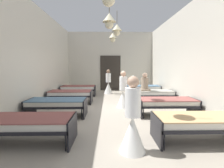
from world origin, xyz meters
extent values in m
cube|color=#9E9384|center=(0.00, 0.00, -0.05)|extent=(6.37, 10.62, 0.10)
cube|color=beige|center=(0.00, 5.11, 2.00)|extent=(6.17, 0.20, 4.01)
cube|color=beige|center=(-2.99, 0.00, 2.00)|extent=(0.20, 10.02, 4.01)
cube|color=beige|center=(2.99, 0.00, 2.00)|extent=(0.20, 10.02, 4.01)
cube|color=#2D2823|center=(0.00, 4.99, 1.20)|extent=(1.40, 0.06, 2.40)
sphere|color=beige|center=(-0.12, -2.63, 3.05)|extent=(0.28, 0.28, 0.28)
cylinder|color=brown|center=(-0.10, -0.88, 3.68)|extent=(0.02, 0.02, 0.65)
cone|color=beige|center=(-0.10, -0.88, 3.21)|extent=(0.44, 0.44, 0.28)
sphere|color=beige|center=(-0.10, -0.88, 2.99)|extent=(0.28, 0.28, 0.28)
cylinder|color=brown|center=(0.24, 0.88, 3.74)|extent=(0.02, 0.02, 0.54)
cone|color=beige|center=(0.24, 0.88, 3.32)|extent=(0.44, 0.44, 0.28)
sphere|color=beige|center=(0.24, 0.88, 3.10)|extent=(0.28, 0.28, 0.28)
cylinder|color=brown|center=(0.10, 2.63, 3.73)|extent=(0.02, 0.02, 0.54)
cone|color=beige|center=(0.10, 2.63, 3.31)|extent=(0.44, 0.44, 0.28)
sphere|color=beige|center=(0.10, 2.63, 3.09)|extent=(0.28, 0.28, 0.28)
cylinder|color=black|center=(-2.71, -2.49, 0.17)|extent=(0.03, 0.03, 0.34)
cylinder|color=black|center=(-0.97, -3.21, 0.17)|extent=(0.03, 0.03, 0.34)
cylinder|color=black|center=(-0.97, -2.49, 0.17)|extent=(0.03, 0.03, 0.34)
cube|color=black|center=(-1.84, -2.85, 0.38)|extent=(1.90, 0.84, 0.07)
cube|color=black|center=(-0.91, -2.85, 0.29)|extent=(0.04, 0.84, 0.57)
cube|color=silver|center=(-1.84, -2.85, 0.48)|extent=(1.82, 0.78, 0.14)
cube|color=#8C4C47|center=(-1.84, -2.85, 0.56)|extent=(1.86, 0.82, 0.02)
cylinder|color=black|center=(0.97, -3.21, 0.17)|extent=(0.03, 0.03, 0.34)
cylinder|color=black|center=(0.97, -2.49, 0.17)|extent=(0.03, 0.03, 0.34)
cube|color=black|center=(1.84, -2.85, 0.38)|extent=(1.90, 0.84, 0.07)
cube|color=black|center=(0.91, -2.85, 0.29)|extent=(0.04, 0.84, 0.57)
cube|color=silver|center=(1.84, -2.85, 0.48)|extent=(1.82, 0.78, 0.14)
cube|color=tan|center=(1.84, -2.85, 0.56)|extent=(1.86, 0.82, 0.02)
cylinder|color=black|center=(-2.71, -1.31, 0.17)|extent=(0.03, 0.03, 0.34)
cylinder|color=black|center=(-2.71, -0.59, 0.17)|extent=(0.03, 0.03, 0.34)
cylinder|color=black|center=(-0.97, -1.31, 0.17)|extent=(0.03, 0.03, 0.34)
cylinder|color=black|center=(-0.97, -0.59, 0.17)|extent=(0.03, 0.03, 0.34)
cube|color=black|center=(-1.84, -0.95, 0.38)|extent=(1.90, 0.84, 0.07)
cube|color=black|center=(-2.77, -0.95, 0.29)|extent=(0.04, 0.84, 0.57)
cube|color=black|center=(-0.91, -0.95, 0.29)|extent=(0.04, 0.84, 0.57)
cube|color=silver|center=(-1.84, -0.95, 0.48)|extent=(1.82, 0.78, 0.14)
cube|color=slate|center=(-1.84, -0.95, 0.56)|extent=(1.86, 0.82, 0.02)
cylinder|color=black|center=(0.97, -1.31, 0.17)|extent=(0.03, 0.03, 0.34)
cylinder|color=black|center=(0.97, -0.59, 0.17)|extent=(0.03, 0.03, 0.34)
cylinder|color=black|center=(2.71, -1.31, 0.17)|extent=(0.03, 0.03, 0.34)
cylinder|color=black|center=(2.71, -0.59, 0.17)|extent=(0.03, 0.03, 0.34)
cube|color=black|center=(1.84, -0.95, 0.38)|extent=(1.90, 0.84, 0.07)
cube|color=black|center=(0.91, -0.95, 0.29)|extent=(0.04, 0.84, 0.57)
cube|color=black|center=(2.77, -0.95, 0.29)|extent=(0.04, 0.84, 0.57)
cube|color=silver|center=(1.84, -0.95, 0.48)|extent=(1.82, 0.78, 0.14)
cube|color=#8C4C47|center=(1.84, -0.95, 0.56)|extent=(1.86, 0.82, 0.02)
cylinder|color=black|center=(-2.71, 0.59, 0.17)|extent=(0.03, 0.03, 0.34)
cylinder|color=black|center=(-2.71, 1.31, 0.17)|extent=(0.03, 0.03, 0.34)
cylinder|color=black|center=(-0.97, 0.59, 0.17)|extent=(0.03, 0.03, 0.34)
cylinder|color=black|center=(-0.97, 1.31, 0.17)|extent=(0.03, 0.03, 0.34)
cube|color=black|center=(-1.84, 0.95, 0.38)|extent=(1.90, 0.84, 0.07)
cube|color=black|center=(-2.77, 0.95, 0.29)|extent=(0.04, 0.84, 0.57)
cube|color=black|center=(-0.91, 0.95, 0.29)|extent=(0.04, 0.84, 0.57)
cube|color=white|center=(-1.84, 0.95, 0.48)|extent=(1.82, 0.78, 0.14)
cube|color=#8C4C47|center=(-1.84, 0.95, 0.56)|extent=(1.86, 0.82, 0.02)
cylinder|color=black|center=(0.97, 0.59, 0.17)|extent=(0.03, 0.03, 0.34)
cylinder|color=black|center=(0.97, 1.31, 0.17)|extent=(0.03, 0.03, 0.34)
cylinder|color=black|center=(2.71, 0.59, 0.17)|extent=(0.03, 0.03, 0.34)
cylinder|color=black|center=(2.71, 1.31, 0.17)|extent=(0.03, 0.03, 0.34)
cube|color=black|center=(1.84, 0.95, 0.38)|extent=(1.90, 0.84, 0.07)
cube|color=black|center=(0.91, 0.95, 0.29)|extent=(0.04, 0.84, 0.57)
cube|color=black|center=(2.77, 0.95, 0.29)|extent=(0.04, 0.84, 0.57)
cube|color=white|center=(1.84, 0.95, 0.48)|extent=(1.82, 0.78, 0.14)
cube|color=#9E9E93|center=(1.84, 0.95, 0.56)|extent=(1.86, 0.82, 0.02)
cylinder|color=black|center=(-2.71, 2.49, 0.17)|extent=(0.03, 0.03, 0.34)
cylinder|color=black|center=(-2.71, 3.21, 0.17)|extent=(0.03, 0.03, 0.34)
cylinder|color=black|center=(-0.97, 2.49, 0.17)|extent=(0.03, 0.03, 0.34)
cylinder|color=black|center=(-0.97, 3.21, 0.17)|extent=(0.03, 0.03, 0.34)
cube|color=black|center=(-1.84, 2.85, 0.38)|extent=(1.90, 0.84, 0.07)
cube|color=black|center=(-2.77, 2.85, 0.29)|extent=(0.04, 0.84, 0.57)
cube|color=black|center=(-0.91, 2.85, 0.29)|extent=(0.04, 0.84, 0.57)
cube|color=white|center=(-1.84, 2.85, 0.48)|extent=(1.82, 0.78, 0.14)
cube|color=#8C4C47|center=(-1.84, 2.85, 0.56)|extent=(1.86, 0.82, 0.02)
cylinder|color=black|center=(0.97, 2.49, 0.17)|extent=(0.03, 0.03, 0.34)
cylinder|color=black|center=(0.97, 3.21, 0.17)|extent=(0.03, 0.03, 0.34)
cylinder|color=black|center=(2.71, 2.49, 0.17)|extent=(0.03, 0.03, 0.34)
cylinder|color=black|center=(2.71, 3.21, 0.17)|extent=(0.03, 0.03, 0.34)
cube|color=black|center=(1.84, 2.85, 0.38)|extent=(1.90, 0.84, 0.07)
cube|color=black|center=(0.91, 2.85, 0.29)|extent=(0.04, 0.84, 0.57)
cube|color=black|center=(2.77, 2.85, 0.29)|extent=(0.04, 0.84, 0.57)
cube|color=white|center=(1.84, 2.85, 0.48)|extent=(1.82, 0.78, 0.14)
cube|color=slate|center=(1.84, 2.85, 0.56)|extent=(1.86, 0.82, 0.02)
cone|color=white|center=(-0.15, 3.49, 0.35)|extent=(0.52, 0.52, 0.70)
cylinder|color=white|center=(-0.15, 3.49, 0.97)|extent=(0.30, 0.30, 0.55)
sphere|color=#846047|center=(-0.15, 3.49, 1.36)|extent=(0.22, 0.22, 0.22)
cone|color=white|center=(-0.15, 3.49, 1.44)|extent=(0.18, 0.18, 0.10)
cone|color=white|center=(0.33, -3.24, 0.35)|extent=(0.52, 0.52, 0.70)
cylinder|color=white|center=(0.33, -3.24, 0.97)|extent=(0.30, 0.30, 0.55)
sphere|color=tan|center=(0.33, -3.24, 1.36)|extent=(0.22, 0.22, 0.22)
cone|color=white|center=(0.33, -3.24, 1.44)|extent=(0.18, 0.18, 0.10)
cone|color=white|center=(0.46, 0.17, 0.35)|extent=(0.52, 0.52, 0.70)
cylinder|color=white|center=(0.46, 0.17, 0.97)|extent=(0.30, 0.30, 0.55)
sphere|color=tan|center=(0.46, 0.17, 1.36)|extent=(0.22, 0.22, 0.22)
cone|color=white|center=(0.46, 0.17, 1.44)|extent=(0.18, 0.18, 0.10)
cylinder|color=gray|center=(1.49, 0.89, 0.86)|extent=(0.32, 0.32, 0.58)
cube|color=gray|center=(1.49, 0.89, 0.61)|extent=(0.44, 0.44, 0.08)
sphere|color=beige|center=(1.49, 0.89, 1.26)|extent=(0.22, 0.22, 0.22)
camera|label=1|loc=(-0.13, -6.20, 1.64)|focal=25.70mm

